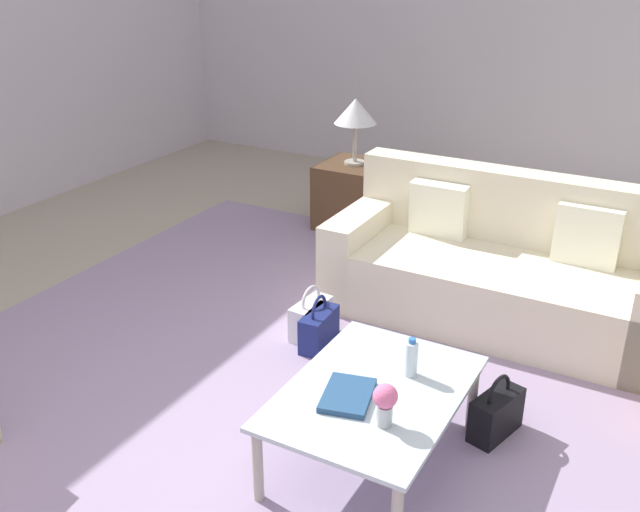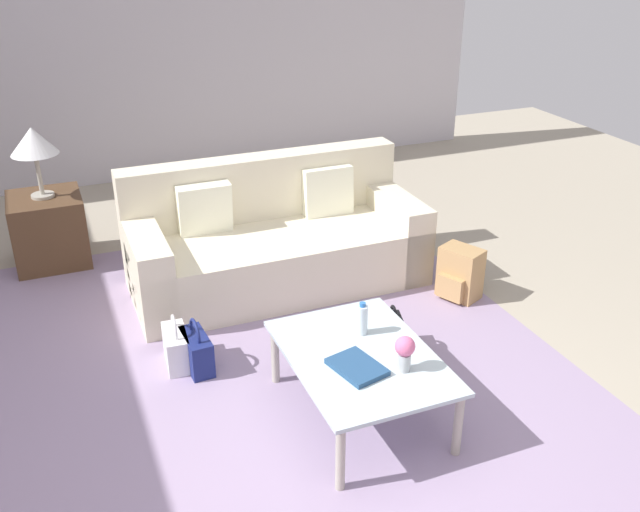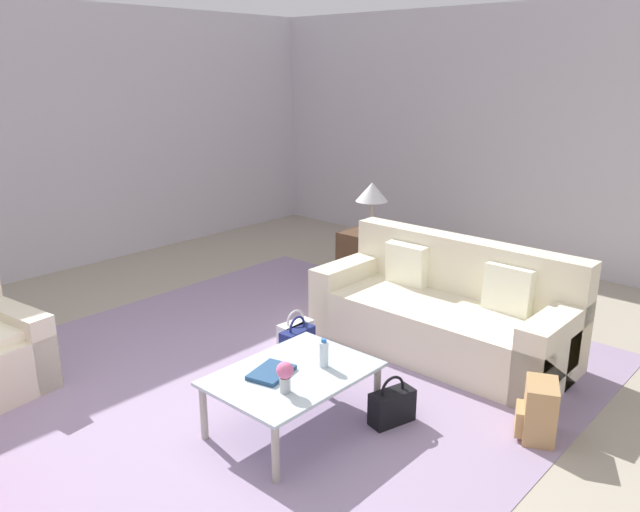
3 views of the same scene
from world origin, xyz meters
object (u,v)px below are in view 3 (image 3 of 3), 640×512
at_px(flower_vase, 285,374).
at_px(table_lamp, 372,193).
at_px(couch, 446,314).
at_px(coffee_table_book, 271,373).
at_px(water_bottle, 324,354).
at_px(backpack_tan, 538,411).
at_px(coffee_table, 293,378).
at_px(handbag_navy, 297,341).
at_px(handbag_black, 392,406).
at_px(handbag_white, 296,334).
at_px(side_table, 370,256).

height_order(flower_vase, table_lamp, table_lamp).
xyz_separation_m(couch, coffee_table_book, (-1.92, 0.18, 0.12)).
height_order(water_bottle, table_lamp, table_lamp).
xyz_separation_m(flower_vase, backpack_tan, (1.22, -1.14, -0.35)).
bearing_deg(couch, water_bottle, -180.00).
relative_size(coffee_table, handbag_navy, 3.04).
bearing_deg(flower_vase, couch, 1.42).
relative_size(water_bottle, table_lamp, 0.36).
height_order(coffee_table_book, flower_vase, flower_vase).
distance_m(couch, handbag_navy, 1.31).
relative_size(couch, table_lamp, 3.90).
bearing_deg(coffee_table, handbag_black, -43.61).
bearing_deg(handbag_black, coffee_table_book, 138.11).
relative_size(coffee_table, coffee_table_book, 3.62).
distance_m(water_bottle, flower_vase, 0.42).
distance_m(handbag_black, handbag_white, 1.40).
relative_size(handbag_navy, backpack_tan, 0.89).
bearing_deg(coffee_table, coffee_table_book, 146.31).
bearing_deg(water_bottle, flower_vase, -173.21).
bearing_deg(coffee_table, couch, -3.18).
xyz_separation_m(couch, side_table, (1.00, 1.60, -0.03)).
bearing_deg(handbag_white, table_lamp, 18.58).
bearing_deg(coffee_table, handbag_white, 43.49).
relative_size(coffee_table_book, handbag_black, 0.84).
height_order(coffee_table_book, side_table, side_table).
distance_m(handbag_black, backpack_tan, 0.96).
relative_size(coffee_table_book, table_lamp, 0.53).
distance_m(water_bottle, side_table, 3.06).
distance_m(coffee_table, handbag_white, 1.28).
distance_m(flower_vase, table_lamp, 3.48).
relative_size(flower_vase, handbag_navy, 0.57).
xyz_separation_m(coffee_table, handbag_navy, (0.82, 0.75, -0.24)).
bearing_deg(flower_vase, water_bottle, 6.79).
bearing_deg(handbag_white, backpack_tan, -87.79).
bearing_deg(coffee_table, water_bottle, -26.57).
xyz_separation_m(coffee_table_book, table_lamp, (2.92, 1.42, 0.59)).
relative_size(flower_vase, handbag_black, 0.57).
xyz_separation_m(couch, flower_vase, (-2.02, -0.05, 0.23)).
height_order(water_bottle, handbag_white, water_bottle).
bearing_deg(water_bottle, handbag_white, 53.58).
bearing_deg(coffee_table_book, handbag_black, -55.52).
relative_size(coffee_table, side_table, 1.89).
bearing_deg(table_lamp, backpack_tan, -122.89).
xyz_separation_m(flower_vase, side_table, (3.02, 1.65, -0.25)).
bearing_deg(backpack_tan, water_bottle, 123.75).
relative_size(couch, backpack_tan, 5.54).
xyz_separation_m(water_bottle, side_table, (2.60, 1.60, -0.22)).
distance_m(flower_vase, handbag_black, 0.88).
bearing_deg(coffee_table, table_lamp, 28.18).
bearing_deg(handbag_navy, handbag_white, 50.46).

